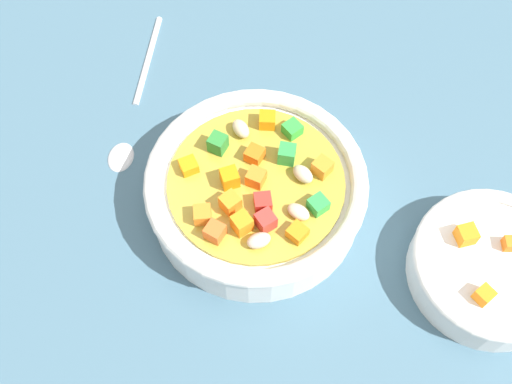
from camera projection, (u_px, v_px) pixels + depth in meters
The scene contains 4 objects.
ground_plane at pixel (256, 209), 59.16cm from camera, with size 140.00×140.00×2.00cm, color #42667A.
soup_bowl_main at pixel (256, 190), 55.84cm from camera, with size 19.77×19.77×5.98cm.
spoon at pixel (132, 111), 62.91cm from camera, with size 7.91×19.46×0.79cm.
side_bowl_small at pixel (491, 267), 53.24cm from camera, with size 13.86×13.86×4.31cm.
Camera 1 is at (11.91, -24.15, 51.70)cm, focal length 43.75 mm.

